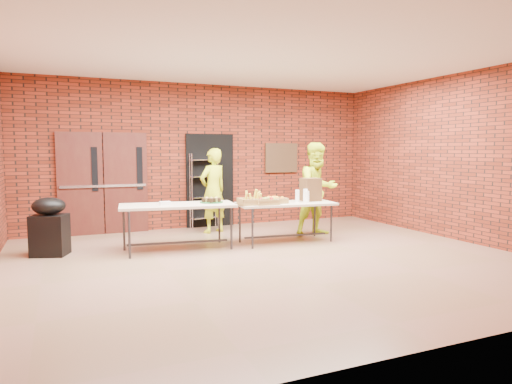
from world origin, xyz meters
The scene contains 19 objects.
room centered at (0.00, 0.00, 1.60)m, with size 8.08×7.08×3.28m.
double_doors centered at (-2.20, 3.44, 1.05)m, with size 1.78×0.12×2.10m.
dark_doorway centered at (0.10, 3.46, 1.05)m, with size 1.10×0.06×2.10m, color black.
bronze_plaque centered at (1.90, 3.45, 1.55)m, with size 0.85×0.04×0.70m, color #45311B.
wire_rack centered at (-0.09, 3.32, 0.83)m, with size 0.61×0.20×1.66m, color silver, non-canonical shape.
table_left centered at (-1.17, 1.31, 0.74)m, with size 2.05×1.07×0.80m.
table_right centered at (0.86, 1.18, 0.69)m, with size 1.90×0.95×0.75m.
basket_bananas centered at (0.16, 1.14, 0.82)m, with size 0.48×0.37×0.15m.
basket_oranges centered at (0.64, 1.17, 0.81)m, with size 0.40×0.31×0.13m.
basket_apples centered at (0.39, 1.05, 0.81)m, with size 0.42×0.33×0.13m.
muffin_tray centered at (-0.56, 1.30, 0.85)m, with size 0.41×0.41×0.10m.
napkin_box centered at (-1.39, 1.29, 0.83)m, with size 0.18×0.12×0.06m, color white.
coffee_dispenser centered at (1.44, 1.26, 0.97)m, with size 0.34×0.30×0.44m, color #51351C.
cup_stack_front centered at (1.24, 1.10, 0.88)m, with size 0.08×0.08×0.25m, color white.
cup_stack_mid centered at (1.23, 1.02, 0.86)m, with size 0.07×0.07×0.22m, color white.
cup_stack_back centered at (1.11, 1.18, 0.87)m, with size 0.08×0.08×0.23m, color white.
covered_grill centered at (-3.21, 1.74, 0.48)m, with size 0.65×0.60×0.97m.
volunteer_woman centered at (-0.08, 2.70, 0.89)m, with size 0.65×0.42×1.77m, color #C7E018.
volunteer_man centered at (1.80, 1.58, 0.94)m, with size 0.92×0.71×1.89m, color #C7E018.
Camera 1 is at (-3.03, -6.41, 1.73)m, focal length 32.00 mm.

